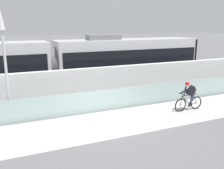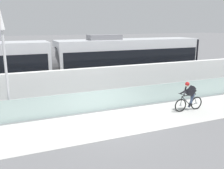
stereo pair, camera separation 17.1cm
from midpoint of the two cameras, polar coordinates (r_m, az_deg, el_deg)
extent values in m
plane|color=slate|center=(11.88, -0.35, -8.86)|extent=(200.00, 200.00, 0.00)
cube|color=beige|center=(11.88, -0.35, -8.83)|extent=(32.00, 3.20, 0.01)
cube|color=#ADC6C1|center=(13.32, -3.38, -3.81)|extent=(32.00, 0.05, 1.12)
cube|color=white|center=(14.85, -5.70, -0.19)|extent=(32.00, 0.36, 2.03)
cube|color=#595654|center=(17.42, -8.02, -1.62)|extent=(32.00, 0.08, 0.01)
cube|color=#595654|center=(18.77, -9.14, -0.56)|extent=(32.00, 0.08, 0.01)
cube|color=#232326|center=(17.53, -20.03, -1.03)|extent=(1.40, 1.88, 0.20)
cylinder|color=black|center=(16.85, -19.88, -1.80)|extent=(0.60, 0.10, 0.60)
cylinder|color=black|center=(18.24, -20.14, -0.68)|extent=(0.60, 0.10, 0.60)
cube|color=silver|center=(19.23, 4.09, 5.68)|extent=(11.00, 2.50, 3.10)
cube|color=black|center=(19.18, 4.10, 6.72)|extent=(10.56, 2.54, 1.04)
cube|color=orange|center=(19.46, 4.02, 1.68)|extent=(10.78, 2.53, 0.28)
cube|color=slate|center=(18.27, -1.48, 10.75)|extent=(2.40, 1.10, 0.36)
cube|color=#232326|center=(18.23, -5.94, 0.28)|extent=(1.40, 1.88, 0.20)
cylinder|color=black|center=(17.58, -5.26, -0.41)|extent=(0.60, 0.10, 0.60)
cylinder|color=black|center=(18.92, -6.56, 0.56)|extent=(0.60, 0.10, 0.60)
cube|color=#232326|center=(21.28, 12.53, 1.95)|extent=(1.40, 1.88, 0.20)
cylinder|color=black|center=(20.73, 13.65, 1.41)|extent=(0.60, 0.10, 0.60)
cylinder|color=black|center=(21.87, 11.45, 2.16)|extent=(0.60, 0.10, 0.60)
cube|color=black|center=(22.20, 16.84, 6.20)|extent=(0.16, 2.54, 2.94)
cylinder|color=#59595B|center=(17.45, -13.11, 4.55)|extent=(0.60, 2.30, 2.30)
torus|color=black|center=(13.75, 15.73, -4.63)|extent=(0.72, 0.06, 0.72)
cylinder|color=#99999E|center=(13.75, 15.73, -4.63)|extent=(0.07, 0.10, 0.07)
torus|color=black|center=(14.40, 19.03, -4.04)|extent=(0.72, 0.06, 0.72)
cylinder|color=#99999E|center=(14.40, 19.03, -4.04)|extent=(0.07, 0.10, 0.07)
cylinder|color=black|center=(13.89, 16.88, -3.59)|extent=(0.60, 0.04, 0.58)
cylinder|color=black|center=(14.12, 18.08, -3.33)|extent=(0.22, 0.04, 0.59)
cylinder|color=black|center=(13.86, 17.26, -2.39)|extent=(0.76, 0.04, 0.07)
cylinder|color=black|center=(14.27, 18.38, -4.27)|extent=(0.43, 0.03, 0.09)
cylinder|color=black|center=(14.25, 18.74, -3.11)|extent=(0.27, 0.02, 0.53)
cylinder|color=black|center=(13.69, 15.88, -3.64)|extent=(0.08, 0.03, 0.49)
cube|color=black|center=(14.09, 18.45, -2.08)|extent=(0.24, 0.10, 0.05)
cylinder|color=black|center=(13.61, 16.05, -2.23)|extent=(0.03, 0.58, 0.03)
cylinder|color=#262628|center=(14.15, 17.71, -4.50)|extent=(0.18, 0.02, 0.18)
cube|color=black|center=(13.90, 17.83, -1.33)|extent=(0.50, 0.28, 0.51)
cube|color=black|center=(13.98, 18.09, -1.65)|extent=(0.38, 0.30, 0.38)
sphere|color=beige|center=(13.67, 17.16, -0.03)|extent=(0.20, 0.20, 0.20)
sphere|color=red|center=(13.66, 17.17, 0.11)|extent=(0.23, 0.23, 0.23)
cylinder|color=black|center=(13.67, 16.69, -1.44)|extent=(0.44, 0.41, 0.41)
cylinder|color=black|center=(13.67, 16.69, -1.44)|extent=(0.44, 0.41, 0.41)
cylinder|color=#384766|center=(14.12, 18.00, -3.52)|extent=(0.29, 0.33, 0.80)
cylinder|color=#384766|center=(14.08, 18.04, -2.97)|extent=(0.29, 0.33, 0.54)
cylinder|color=gray|center=(13.09, -21.74, -7.23)|extent=(0.24, 0.24, 0.20)
cylinder|color=silver|center=(12.53, -22.57, 1.79)|extent=(0.12, 0.12, 4.20)
cone|color=white|center=(12.32, -23.68, 13.48)|extent=(0.28, 0.28, 0.90)
camera|label=1|loc=(0.09, -89.65, 0.08)|focal=40.02mm
camera|label=2|loc=(0.09, 90.35, -0.08)|focal=40.02mm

